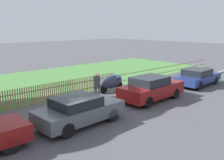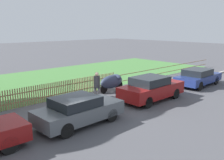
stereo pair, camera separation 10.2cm
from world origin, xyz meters
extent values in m
plane|color=#4C4C51|center=(0.00, 0.00, 0.00)|extent=(120.00, 120.00, 0.00)
cube|color=#B2ADA3|center=(0.00, 0.10, 0.06)|extent=(38.43, 0.20, 0.12)
cube|color=#477F3D|center=(0.00, 8.25, 0.01)|extent=(38.43, 10.63, 0.01)
cube|color=olive|center=(0.00, 2.96, 0.31)|extent=(38.43, 0.03, 0.05)
cube|color=olive|center=(0.00, 2.96, 0.79)|extent=(38.43, 0.03, 0.05)
cube|color=olive|center=(-2.82, 2.93, 0.55)|extent=(0.06, 0.03, 1.09)
cube|color=olive|center=(-2.69, 2.93, 0.55)|extent=(0.06, 0.03, 1.09)
cube|color=olive|center=(-2.56, 2.93, 0.55)|extent=(0.06, 0.03, 1.09)
cube|color=olive|center=(-2.43, 2.93, 0.55)|extent=(0.06, 0.03, 1.09)
cube|color=olive|center=(-2.30, 2.93, 0.55)|extent=(0.06, 0.03, 1.09)
cube|color=olive|center=(-2.16, 2.93, 0.55)|extent=(0.06, 0.03, 1.09)
cube|color=olive|center=(-2.03, 2.93, 0.55)|extent=(0.06, 0.03, 1.09)
cube|color=olive|center=(-1.90, 2.93, 0.55)|extent=(0.06, 0.03, 1.09)
cube|color=olive|center=(-1.77, 2.93, 0.55)|extent=(0.06, 0.03, 1.09)
cube|color=olive|center=(-1.64, 2.93, 0.55)|extent=(0.06, 0.03, 1.09)
cube|color=olive|center=(-1.51, 2.93, 0.55)|extent=(0.06, 0.03, 1.09)
cube|color=olive|center=(-1.38, 2.93, 0.55)|extent=(0.06, 0.03, 1.09)
cube|color=olive|center=(-1.25, 2.93, 0.55)|extent=(0.06, 0.03, 1.09)
cube|color=olive|center=(-1.12, 2.93, 0.55)|extent=(0.06, 0.03, 1.09)
cube|color=olive|center=(-0.98, 2.93, 0.55)|extent=(0.06, 0.03, 1.09)
cube|color=olive|center=(-0.85, 2.93, 0.55)|extent=(0.06, 0.03, 1.09)
cube|color=olive|center=(-0.72, 2.93, 0.55)|extent=(0.06, 0.03, 1.09)
cube|color=olive|center=(-0.59, 2.93, 0.55)|extent=(0.06, 0.03, 1.09)
cube|color=olive|center=(-0.46, 2.93, 0.55)|extent=(0.06, 0.03, 1.09)
cube|color=olive|center=(-0.33, 2.93, 0.55)|extent=(0.06, 0.03, 1.09)
cube|color=olive|center=(-0.20, 2.93, 0.55)|extent=(0.06, 0.03, 1.09)
cube|color=olive|center=(-0.07, 2.93, 0.55)|extent=(0.06, 0.03, 1.09)
cube|color=olive|center=(0.07, 2.93, 0.55)|extent=(0.06, 0.03, 1.09)
cube|color=olive|center=(0.20, 2.93, 0.55)|extent=(0.06, 0.03, 1.09)
cube|color=olive|center=(0.33, 2.93, 0.55)|extent=(0.06, 0.03, 1.09)
cube|color=olive|center=(0.46, 2.93, 0.55)|extent=(0.06, 0.03, 1.09)
cube|color=olive|center=(0.59, 2.93, 0.55)|extent=(0.06, 0.03, 1.09)
cube|color=olive|center=(0.72, 2.93, 0.55)|extent=(0.06, 0.03, 1.09)
cube|color=olive|center=(0.85, 2.93, 0.55)|extent=(0.06, 0.03, 1.09)
cube|color=olive|center=(0.98, 2.93, 0.55)|extent=(0.06, 0.03, 1.09)
cube|color=olive|center=(1.12, 2.93, 0.55)|extent=(0.06, 0.03, 1.09)
cube|color=olive|center=(1.25, 2.93, 0.55)|extent=(0.06, 0.03, 1.09)
cube|color=olive|center=(1.38, 2.93, 0.55)|extent=(0.06, 0.03, 1.09)
cube|color=olive|center=(1.51, 2.93, 0.55)|extent=(0.06, 0.03, 1.09)
cube|color=olive|center=(1.64, 2.93, 0.55)|extent=(0.06, 0.03, 1.09)
cube|color=olive|center=(1.77, 2.93, 0.55)|extent=(0.06, 0.03, 1.09)
cube|color=olive|center=(1.90, 2.93, 0.55)|extent=(0.06, 0.03, 1.09)
cube|color=olive|center=(2.03, 2.93, 0.55)|extent=(0.06, 0.03, 1.09)
cube|color=olive|center=(2.16, 2.93, 0.55)|extent=(0.06, 0.03, 1.09)
cube|color=olive|center=(2.30, 2.93, 0.55)|extent=(0.06, 0.03, 1.09)
cube|color=olive|center=(2.43, 2.93, 0.55)|extent=(0.06, 0.03, 1.09)
cube|color=olive|center=(2.56, 2.93, 0.55)|extent=(0.06, 0.03, 1.09)
cube|color=olive|center=(2.69, 2.93, 0.55)|extent=(0.06, 0.03, 1.09)
cube|color=olive|center=(2.82, 2.93, 0.55)|extent=(0.06, 0.03, 1.09)
cube|color=olive|center=(2.95, 2.93, 0.55)|extent=(0.06, 0.03, 1.09)
cube|color=olive|center=(3.08, 2.93, 0.55)|extent=(0.06, 0.03, 1.09)
cube|color=olive|center=(3.21, 2.93, 0.55)|extent=(0.06, 0.03, 1.09)
cube|color=olive|center=(3.35, 2.93, 0.55)|extent=(0.06, 0.03, 1.09)
cube|color=olive|center=(3.48, 2.93, 0.55)|extent=(0.06, 0.03, 1.09)
cube|color=olive|center=(3.61, 2.93, 0.55)|extent=(0.06, 0.03, 1.09)
cube|color=olive|center=(3.74, 2.93, 0.55)|extent=(0.06, 0.03, 1.09)
cube|color=olive|center=(3.87, 2.93, 0.55)|extent=(0.06, 0.03, 1.09)
cube|color=olive|center=(4.00, 2.93, 0.55)|extent=(0.06, 0.03, 1.09)
cube|color=olive|center=(4.13, 2.93, 0.55)|extent=(0.06, 0.03, 1.09)
cube|color=olive|center=(4.26, 2.93, 0.55)|extent=(0.06, 0.03, 1.09)
cube|color=olive|center=(4.39, 2.93, 0.55)|extent=(0.06, 0.03, 1.09)
cube|color=olive|center=(4.53, 2.93, 0.55)|extent=(0.06, 0.03, 1.09)
cube|color=olive|center=(4.66, 2.93, 0.55)|extent=(0.06, 0.03, 1.09)
cube|color=olive|center=(4.79, 2.93, 0.55)|extent=(0.06, 0.03, 1.09)
cube|color=olive|center=(4.92, 2.93, 0.55)|extent=(0.06, 0.03, 1.09)
cube|color=olive|center=(5.05, 2.93, 0.55)|extent=(0.06, 0.03, 1.09)
cube|color=olive|center=(5.18, 2.93, 0.55)|extent=(0.06, 0.03, 1.09)
cylinder|color=black|center=(-4.18, -1.84, 0.32)|extent=(0.65, 0.15, 0.65)
cube|color=#51565B|center=(-0.82, -1.26, 0.58)|extent=(4.08, 1.88, 0.62)
cube|color=black|center=(-1.02, -1.27, 1.11)|extent=(1.98, 1.64, 0.43)
cylinder|color=black|center=(0.40, -0.42, 0.32)|extent=(0.64, 0.16, 0.64)
cylinder|color=black|center=(0.45, -2.04, 0.32)|extent=(0.64, 0.16, 0.64)
cylinder|color=black|center=(-2.10, -0.49, 0.32)|extent=(0.64, 0.16, 0.64)
cylinder|color=black|center=(-2.05, -2.11, 0.32)|extent=(0.64, 0.16, 0.64)
cube|color=maroon|center=(4.58, -1.08, 0.63)|extent=(4.34, 1.82, 0.72)
cube|color=black|center=(4.37, -1.08, 1.23)|extent=(2.09, 1.62, 0.47)
cylinder|color=black|center=(5.91, -0.25, 0.32)|extent=(0.64, 0.15, 0.64)
cylinder|color=black|center=(5.93, -1.88, 0.32)|extent=(0.64, 0.15, 0.64)
cylinder|color=black|center=(3.24, -0.28, 0.32)|extent=(0.64, 0.15, 0.64)
cylinder|color=black|center=(3.26, -1.91, 0.32)|extent=(0.64, 0.15, 0.64)
cube|color=navy|center=(10.21, -1.03, 0.55)|extent=(4.29, 1.88, 0.55)
cube|color=black|center=(10.00, -1.04, 1.05)|extent=(2.08, 1.63, 0.46)
cylinder|color=black|center=(11.50, -0.19, 0.32)|extent=(0.64, 0.16, 0.64)
cylinder|color=black|center=(11.55, -1.79, 0.32)|extent=(0.64, 0.16, 0.64)
cylinder|color=black|center=(8.88, -0.27, 0.32)|extent=(0.64, 0.16, 0.64)
cylinder|color=black|center=(8.93, -1.88, 0.32)|extent=(0.64, 0.16, 0.64)
cylinder|color=black|center=(4.96, 2.11, 0.31)|extent=(0.63, 0.13, 0.63)
cylinder|color=black|center=(3.47, 2.04, 0.31)|extent=(0.63, 0.13, 0.63)
ellipsoid|color=#2D3851|center=(4.21, 2.08, 0.69)|extent=(2.00, 0.76, 0.89)
ellipsoid|color=#2D3851|center=(4.68, 2.10, 0.93)|extent=(0.49, 0.86, 0.41)
cylinder|color=slate|center=(1.85, 0.95, 0.43)|extent=(0.16, 0.16, 0.86)
cylinder|color=slate|center=(2.02, 0.76, 0.43)|extent=(0.16, 0.16, 0.86)
cylinder|color=#333338|center=(1.93, 0.85, 1.21)|extent=(0.51, 0.51, 0.68)
sphere|color=beige|center=(1.93, 0.85, 1.66)|extent=(0.23, 0.23, 0.23)
camera|label=1|loc=(-7.04, -10.02, 4.32)|focal=40.00mm
camera|label=2|loc=(-6.97, -10.09, 4.32)|focal=40.00mm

